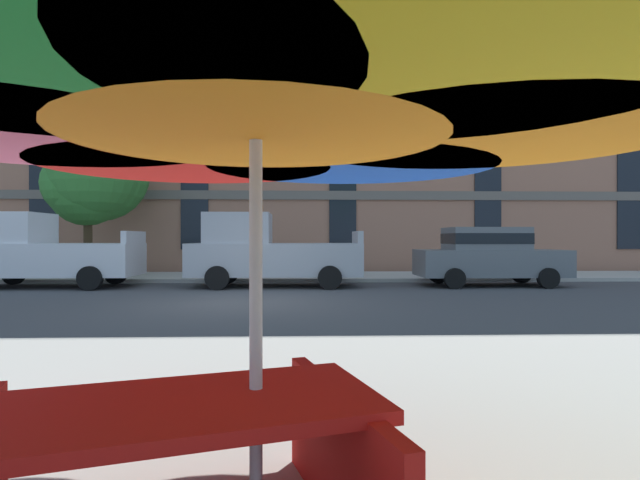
{
  "coord_description": "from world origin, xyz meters",
  "views": [
    {
      "loc": [
        1.38,
        -11.28,
        1.46
      ],
      "look_at": [
        1.87,
        3.2,
        1.4
      ],
      "focal_mm": 27.96,
      "sensor_mm": 36.0,
      "label": 1
    }
  ],
  "objects_px": {
    "patio_umbrella": "(256,91)",
    "picnic_table": "(165,470)",
    "pickup_silver": "(268,252)",
    "pickup_white": "(41,253)",
    "street_tree_left": "(93,177)",
    "sedan_gray": "(488,255)"
  },
  "relations": [
    {
      "from": "patio_umbrella",
      "to": "picnic_table",
      "type": "relative_size",
      "value": 1.81
    },
    {
      "from": "pickup_silver",
      "to": "picnic_table",
      "type": "xyz_separation_m",
      "value": [
        0.49,
        -12.89,
        -0.54
      ]
    },
    {
      "from": "pickup_white",
      "to": "patio_umbrella",
      "type": "bearing_deg",
      "value": -59.37
    },
    {
      "from": "pickup_white",
      "to": "pickup_silver",
      "type": "distance_m",
      "value": 6.68
    },
    {
      "from": "pickup_silver",
      "to": "street_tree_left",
      "type": "distance_m",
      "value": 7.4
    },
    {
      "from": "sedan_gray",
      "to": "street_tree_left",
      "type": "height_order",
      "value": "street_tree_left"
    },
    {
      "from": "picnic_table",
      "to": "street_tree_left",
      "type": "bearing_deg",
      "value": 113.48
    },
    {
      "from": "sedan_gray",
      "to": "picnic_table",
      "type": "relative_size",
      "value": 2.04
    },
    {
      "from": "pickup_silver",
      "to": "street_tree_left",
      "type": "height_order",
      "value": "street_tree_left"
    },
    {
      "from": "patio_umbrella",
      "to": "pickup_silver",
      "type": "bearing_deg",
      "value": 93.81
    },
    {
      "from": "street_tree_left",
      "to": "sedan_gray",
      "type": "bearing_deg",
      "value": -12.17
    },
    {
      "from": "sedan_gray",
      "to": "picnic_table",
      "type": "bearing_deg",
      "value": -115.79
    },
    {
      "from": "pickup_white",
      "to": "sedan_gray",
      "type": "relative_size",
      "value": 1.16
    },
    {
      "from": "sedan_gray",
      "to": "street_tree_left",
      "type": "relative_size",
      "value": 0.79
    },
    {
      "from": "street_tree_left",
      "to": "patio_umbrella",
      "type": "xyz_separation_m",
      "value": [
        7.18,
        -15.51,
        -1.5
      ]
    },
    {
      "from": "sedan_gray",
      "to": "street_tree_left",
      "type": "xyz_separation_m",
      "value": [
        -13.05,
        2.81,
        2.68
      ]
    },
    {
      "from": "patio_umbrella",
      "to": "picnic_table",
      "type": "distance_m",
      "value": 1.69
    },
    {
      "from": "sedan_gray",
      "to": "picnic_table",
      "type": "height_order",
      "value": "sedan_gray"
    },
    {
      "from": "patio_umbrella",
      "to": "picnic_table",
      "type": "xyz_separation_m",
      "value": [
        -0.36,
        -0.19,
        -1.64
      ]
    },
    {
      "from": "pickup_white",
      "to": "picnic_table",
      "type": "xyz_separation_m",
      "value": [
        7.16,
        -12.89,
        -0.54
      ]
    },
    {
      "from": "pickup_white",
      "to": "picnic_table",
      "type": "height_order",
      "value": "pickup_white"
    },
    {
      "from": "street_tree_left",
      "to": "patio_umbrella",
      "type": "bearing_deg",
      "value": -65.17
    }
  ]
}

